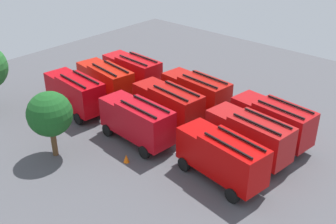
% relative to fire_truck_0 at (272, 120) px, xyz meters
% --- Properties ---
extents(ground_plane, '(54.13, 54.13, 0.00)m').
position_rel_fire_truck_0_xyz_m(ground_plane, '(8.47, 3.58, -2.15)').
color(ground_plane, '#4C4C51').
extents(fire_truck_0, '(7.43, 3.43, 3.88)m').
position_rel_fire_truck_0_xyz_m(fire_truck_0, '(0.00, 0.00, 0.00)').
color(fire_truck_0, '#AC0E11').
rests_on(fire_truck_0, ground).
extents(fire_truck_1, '(7.39, 3.29, 3.88)m').
position_rel_fire_truck_0_xyz_m(fire_truck_1, '(8.26, -0.21, 0.00)').
color(fire_truck_1, '#AD110B').
rests_on(fire_truck_1, ground).
extents(fire_truck_2, '(7.34, 3.11, 3.88)m').
position_rel_fire_truck_0_xyz_m(fire_truck_2, '(16.75, 0.06, 0.00)').
color(fire_truck_2, '#B90B10').
rests_on(fire_truck_2, ground).
extents(fire_truck_3, '(7.43, 3.40, 3.88)m').
position_rel_fire_truck_0_xyz_m(fire_truck_3, '(0.19, 3.34, 0.00)').
color(fire_truck_3, '#AA1313').
rests_on(fire_truck_3, ground).
extents(fire_truck_4, '(7.42, 3.36, 3.88)m').
position_rel_fire_truck_0_xyz_m(fire_truck_4, '(8.56, 3.48, 0.00)').
color(fire_truck_4, '#AB0F0B').
rests_on(fire_truck_4, ground).
extents(fire_truck_5, '(7.47, 3.55, 3.88)m').
position_rel_fire_truck_0_xyz_m(fire_truck_5, '(16.93, 3.68, 0.00)').
color(fire_truck_5, '#BC1507').
rests_on(fire_truck_5, ground).
extents(fire_truck_6, '(7.47, 3.56, 3.88)m').
position_rel_fire_truck_0_xyz_m(fire_truck_6, '(0.10, 7.18, 0.00)').
color(fire_truck_6, '#BB0504').
rests_on(fire_truck_6, ground).
extents(fire_truck_7, '(7.35, 3.17, 3.88)m').
position_rel_fire_truck_0_xyz_m(fire_truck_7, '(8.51, 7.48, 0.00)').
color(fire_truck_7, '#B50A14').
rests_on(fire_truck_7, ground).
extents(fire_truck_8, '(7.39, 3.29, 3.88)m').
position_rel_fire_truck_0_xyz_m(fire_truck_8, '(16.97, 7.47, 0.00)').
color(fire_truck_8, '#B8050C').
rests_on(fire_truck_8, ground).
extents(firefighter_0, '(0.48, 0.41, 1.83)m').
position_rel_fire_truck_0_xyz_m(firefighter_0, '(23.11, -1.99, -1.11)').
color(firefighter_0, black).
rests_on(firefighter_0, ground).
extents(firefighter_1, '(0.46, 0.31, 1.79)m').
position_rel_fire_truck_0_xyz_m(firefighter_1, '(16.54, -1.98, -1.14)').
color(firefighter_1, black).
rests_on(firefighter_1, ground).
extents(firefighter_2, '(0.32, 0.46, 1.63)m').
position_rel_fire_truck_0_xyz_m(firefighter_2, '(17.82, 9.60, -1.25)').
color(firefighter_2, black).
rests_on(firefighter_2, ground).
extents(firefighter_3, '(0.47, 0.46, 1.74)m').
position_rel_fire_truck_0_xyz_m(firefighter_3, '(3.42, 5.24, -1.18)').
color(firefighter_3, black).
rests_on(firefighter_3, ground).
extents(firefighter_4, '(0.35, 0.47, 1.81)m').
position_rel_fire_truck_0_xyz_m(firefighter_4, '(8.36, -3.33, -1.13)').
color(firefighter_4, black).
rests_on(firefighter_4, ground).
extents(tree_0, '(3.59, 3.59, 5.56)m').
position_rel_fire_truck_0_xyz_m(tree_0, '(12.11, 13.31, 1.59)').
color(tree_0, brown).
rests_on(tree_0, ground).
extents(traffic_cone_0, '(0.48, 0.48, 0.69)m').
position_rel_fire_truck_0_xyz_m(traffic_cone_0, '(7.01, 10.21, -1.81)').
color(traffic_cone_0, '#F2600C').
rests_on(traffic_cone_0, ground).
extents(traffic_cone_1, '(0.50, 0.50, 0.71)m').
position_rel_fire_truck_0_xyz_m(traffic_cone_1, '(8.89, -2.25, -1.80)').
color(traffic_cone_1, '#F2600C').
rests_on(traffic_cone_1, ground).
extents(traffic_cone_2, '(0.45, 0.45, 0.65)m').
position_rel_fire_truck_0_xyz_m(traffic_cone_2, '(-2.55, -1.94, -1.83)').
color(traffic_cone_2, '#F2600C').
rests_on(traffic_cone_2, ground).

